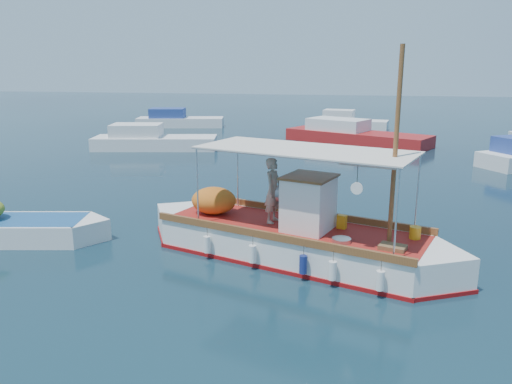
# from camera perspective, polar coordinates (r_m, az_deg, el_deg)

# --- Properties ---
(ground) EXTENTS (160.00, 160.00, 0.00)m
(ground) POSITION_cam_1_polar(r_m,az_deg,el_deg) (14.46, 2.92, -6.70)
(ground) COLOR black
(ground) RESTS_ON ground
(fishing_caique) EXTENTS (9.10, 4.64, 5.84)m
(fishing_caique) POSITION_cam_1_polar(r_m,az_deg,el_deg) (13.92, 3.89, -5.29)
(fishing_caique) COLOR white
(fishing_caique) RESTS_ON ground
(dinghy) EXTENTS (5.95, 2.55, 1.48)m
(dinghy) POSITION_cam_1_polar(r_m,az_deg,el_deg) (16.93, -26.36, -3.96)
(dinghy) COLOR white
(dinghy) RESTS_ON ground
(bg_boat_nw) EXTENTS (8.03, 3.89, 1.80)m
(bg_boat_nw) POSITION_cam_1_polar(r_m,az_deg,el_deg) (32.57, -11.85, 5.68)
(bg_boat_nw) COLOR silver
(bg_boat_nw) RESTS_ON ground
(bg_boat_n) EXTENTS (10.07, 6.83, 1.80)m
(bg_boat_n) POSITION_cam_1_polar(r_m,az_deg,el_deg) (35.09, 10.99, 6.32)
(bg_boat_n) COLOR maroon
(bg_boat_n) RESTS_ON ground
(bg_boat_far_w) EXTENTS (7.69, 3.77, 1.80)m
(bg_boat_far_w) POSITION_cam_1_polar(r_m,az_deg,el_deg) (44.32, -8.92, 8.01)
(bg_boat_far_w) COLOR silver
(bg_boat_far_w) RESTS_ON ground
(bg_boat_far_n) EXTENTS (6.39, 2.81, 1.80)m
(bg_boat_far_n) POSITION_cam_1_polar(r_m,az_deg,el_deg) (42.74, 10.39, 7.72)
(bg_boat_far_n) COLOR silver
(bg_boat_far_n) RESTS_ON ground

